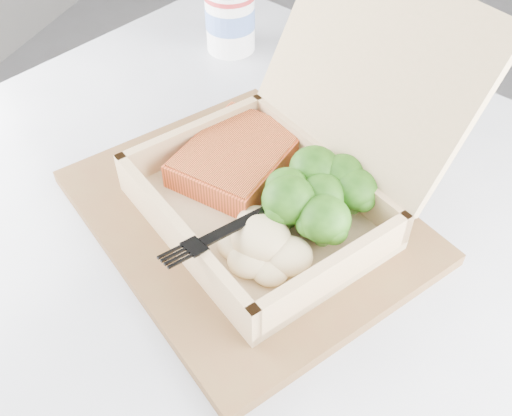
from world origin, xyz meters
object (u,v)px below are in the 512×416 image
(serving_tray, at_px, (245,215))
(takeout_container, at_px, (294,161))
(cafe_table, at_px, (232,334))
(paper_cup, at_px, (230,18))

(serving_tray, distance_m, takeout_container, 0.08)
(serving_tray, bearing_deg, takeout_container, 40.07)
(cafe_table, relative_size, paper_cup, 12.17)
(cafe_table, distance_m, paper_cup, 0.43)
(cafe_table, bearing_deg, takeout_container, 47.31)
(serving_tray, xyz_separation_m, takeout_container, (0.04, 0.03, 0.06))
(takeout_container, bearing_deg, serving_tray, -106.12)
(cafe_table, xyz_separation_m, paper_cup, (-0.13, 0.34, 0.24))
(serving_tray, relative_size, takeout_container, 0.96)
(serving_tray, relative_size, paper_cup, 3.85)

